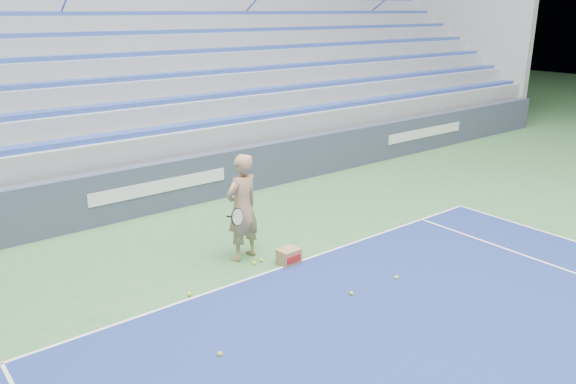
# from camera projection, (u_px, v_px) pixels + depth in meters

# --- Properties ---
(sponsor_barrier) EXTENTS (30.00, 0.32, 1.10)m
(sponsor_barrier) POSITION_uv_depth(u_px,v_px,m) (158.00, 187.00, 12.31)
(sponsor_barrier) COLOR #3A4258
(sponsor_barrier) RESTS_ON ground
(bleachers) EXTENTS (31.00, 9.15, 7.30)m
(bleachers) POSITION_uv_depth(u_px,v_px,m) (64.00, 79.00, 16.02)
(bleachers) COLOR #93979B
(bleachers) RESTS_ON ground
(tennis_player) EXTENTS (0.99, 0.91, 1.93)m
(tennis_player) POSITION_uv_depth(u_px,v_px,m) (242.00, 208.00, 9.79)
(tennis_player) COLOR tan
(tennis_player) RESTS_ON ground
(ball_box) EXTENTS (0.38, 0.30, 0.28)m
(ball_box) POSITION_uv_depth(u_px,v_px,m) (289.00, 256.00, 9.83)
(ball_box) COLOR #9A794A
(ball_box) RESTS_ON ground
(tennis_ball_0) EXTENTS (0.07, 0.07, 0.07)m
(tennis_ball_0) POSITION_uv_depth(u_px,v_px,m) (254.00, 263.00, 9.82)
(tennis_ball_0) COLOR #D6EA2F
(tennis_ball_0) RESTS_ON ground
(tennis_ball_1) EXTENTS (0.07, 0.07, 0.07)m
(tennis_ball_1) POSITION_uv_depth(u_px,v_px,m) (352.00, 293.00, 8.77)
(tennis_ball_1) COLOR #D6EA2F
(tennis_ball_1) RESTS_ON ground
(tennis_ball_2) EXTENTS (0.07, 0.07, 0.07)m
(tennis_ball_2) POSITION_uv_depth(u_px,v_px,m) (396.00, 277.00, 9.29)
(tennis_ball_2) COLOR #D6EA2F
(tennis_ball_2) RESTS_ON ground
(tennis_ball_3) EXTENTS (0.07, 0.07, 0.07)m
(tennis_ball_3) POSITION_uv_depth(u_px,v_px,m) (220.00, 354.00, 7.23)
(tennis_ball_3) COLOR #D6EA2F
(tennis_ball_3) RESTS_ON ground
(tennis_ball_4) EXTENTS (0.07, 0.07, 0.07)m
(tennis_ball_4) POSITION_uv_depth(u_px,v_px,m) (190.00, 294.00, 8.75)
(tennis_ball_4) COLOR #D6EA2F
(tennis_ball_4) RESTS_ON ground
(tennis_ball_5) EXTENTS (0.07, 0.07, 0.07)m
(tennis_ball_5) POSITION_uv_depth(u_px,v_px,m) (291.00, 250.00, 10.35)
(tennis_ball_5) COLOR #D6EA2F
(tennis_ball_5) RESTS_ON ground
(tennis_ball_6) EXTENTS (0.07, 0.07, 0.07)m
(tennis_ball_6) POSITION_uv_depth(u_px,v_px,m) (261.00, 260.00, 9.93)
(tennis_ball_6) COLOR #D6EA2F
(tennis_ball_6) RESTS_ON ground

